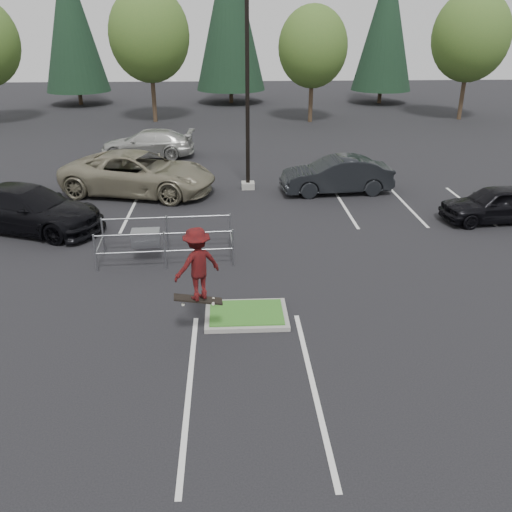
{
  "coord_description": "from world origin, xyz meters",
  "views": [
    {
      "loc": [
        -0.4,
        -12.64,
        7.34
      ],
      "look_at": [
        0.33,
        1.5,
        1.13
      ],
      "focal_mm": 38.0,
      "sensor_mm": 36.0,
      "label": 1
    }
  ],
  "objects_px": {
    "decid_c": "(313,49)",
    "car_l_black": "(26,209)",
    "conif_a": "(71,22)",
    "car_far_silver": "(148,143)",
    "decid_b": "(149,38)",
    "conif_b": "(230,12)",
    "car_l_tan": "(138,173)",
    "car_r_black": "(496,204)",
    "cart_corral": "(151,237)",
    "car_r_charc": "(336,175)",
    "conif_c": "(386,25)",
    "decid_d": "(470,39)",
    "light_pole": "(247,88)",
    "skateboarder": "(197,264)"
  },
  "relations": [
    {
      "from": "decid_c",
      "to": "car_r_black",
      "type": "bearing_deg",
      "value": -80.04
    },
    {
      "from": "car_r_black",
      "to": "car_far_silver",
      "type": "height_order",
      "value": "car_far_silver"
    },
    {
      "from": "decid_d",
      "to": "car_l_black",
      "type": "bearing_deg",
      "value": -138.08
    },
    {
      "from": "car_l_tan",
      "to": "decid_c",
      "type": "bearing_deg",
      "value": -15.33
    },
    {
      "from": "decid_d",
      "to": "conif_a",
      "type": "bearing_deg",
      "value": 163.19
    },
    {
      "from": "conif_c",
      "to": "car_far_silver",
      "type": "relative_size",
      "value": 2.35
    },
    {
      "from": "light_pole",
      "to": "conif_a",
      "type": "xyz_separation_m",
      "value": [
        -14.5,
        28.0,
        2.54
      ]
    },
    {
      "from": "decid_b",
      "to": "conif_b",
      "type": "relative_size",
      "value": 0.66
    },
    {
      "from": "light_pole",
      "to": "decid_b",
      "type": "height_order",
      "value": "light_pole"
    },
    {
      "from": "decid_d",
      "to": "car_l_tan",
      "type": "distance_m",
      "value": 29.75
    },
    {
      "from": "decid_c",
      "to": "conif_a",
      "type": "xyz_separation_m",
      "value": [
        -19.99,
        10.17,
        1.84
      ]
    },
    {
      "from": "decid_c",
      "to": "car_r_charc",
      "type": "distance_m",
      "value": 19.26
    },
    {
      "from": "cart_corral",
      "to": "car_l_tan",
      "type": "relative_size",
      "value": 0.65
    },
    {
      "from": "conif_a",
      "to": "car_far_silver",
      "type": "xyz_separation_m",
      "value": [
        9.0,
        -21.29,
        -6.33
      ]
    },
    {
      "from": "decid_b",
      "to": "skateboarder",
      "type": "xyz_separation_m",
      "value": [
        4.81,
        -31.5,
        -4.01
      ]
    },
    {
      "from": "light_pole",
      "to": "decid_c",
      "type": "distance_m",
      "value": 18.67
    },
    {
      "from": "conif_a",
      "to": "car_l_tan",
      "type": "distance_m",
      "value": 30.66
    },
    {
      "from": "conif_b",
      "to": "car_r_black",
      "type": "relative_size",
      "value": 3.46
    },
    {
      "from": "decid_c",
      "to": "car_l_black",
      "type": "relative_size",
      "value": 1.45
    },
    {
      "from": "car_l_tan",
      "to": "car_r_black",
      "type": "distance_m",
      "value": 15.18
    },
    {
      "from": "conif_a",
      "to": "car_far_silver",
      "type": "height_order",
      "value": "conif_a"
    },
    {
      "from": "decid_b",
      "to": "car_r_black",
      "type": "distance_m",
      "value": 28.96
    },
    {
      "from": "car_l_tan",
      "to": "car_far_silver",
      "type": "relative_size",
      "value": 1.29
    },
    {
      "from": "car_r_charc",
      "to": "cart_corral",
      "type": "bearing_deg",
      "value": -50.86
    },
    {
      "from": "cart_corral",
      "to": "car_r_charc",
      "type": "distance_m",
      "value": 10.38
    },
    {
      "from": "decid_d",
      "to": "car_r_black",
      "type": "height_order",
      "value": "decid_d"
    },
    {
      "from": "conif_a",
      "to": "car_far_silver",
      "type": "relative_size",
      "value": 2.45
    },
    {
      "from": "light_pole",
      "to": "car_r_black",
      "type": "height_order",
      "value": "light_pole"
    },
    {
      "from": "decid_d",
      "to": "car_l_black",
      "type": "height_order",
      "value": "decid_d"
    },
    {
      "from": "decid_b",
      "to": "conif_a",
      "type": "bearing_deg",
      "value": 130.17
    },
    {
      "from": "car_r_black",
      "to": "conif_c",
      "type": "bearing_deg",
      "value": 168.08
    },
    {
      "from": "skateboarder",
      "to": "car_l_tan",
      "type": "relative_size",
      "value": 0.29
    },
    {
      "from": "light_pole",
      "to": "conif_c",
      "type": "bearing_deg",
      "value": 63.85
    },
    {
      "from": "conif_a",
      "to": "decid_d",
      "type": "bearing_deg",
      "value": -16.81
    },
    {
      "from": "light_pole",
      "to": "conif_c",
      "type": "height_order",
      "value": "conif_c"
    },
    {
      "from": "cart_corral",
      "to": "car_l_black",
      "type": "relative_size",
      "value": 0.77
    },
    {
      "from": "conif_b",
      "to": "cart_corral",
      "type": "height_order",
      "value": "conif_b"
    },
    {
      "from": "decid_c",
      "to": "car_l_tan",
      "type": "bearing_deg",
      "value": -119.78
    },
    {
      "from": "cart_corral",
      "to": "car_r_charc",
      "type": "height_order",
      "value": "car_r_charc"
    },
    {
      "from": "decid_b",
      "to": "car_r_charc",
      "type": "distance_m",
      "value": 22.66
    },
    {
      "from": "decid_b",
      "to": "car_l_tan",
      "type": "height_order",
      "value": "decid_b"
    },
    {
      "from": "light_pole",
      "to": "car_r_charc",
      "type": "xyz_separation_m",
      "value": [
        4.0,
        -0.85,
        -3.74
      ]
    },
    {
      "from": "conif_a",
      "to": "conif_b",
      "type": "bearing_deg",
      "value": 2.05
    },
    {
      "from": "skateboarder",
      "to": "car_l_tan",
      "type": "height_order",
      "value": "skateboarder"
    },
    {
      "from": "conif_a",
      "to": "conif_c",
      "type": "distance_m",
      "value": 28.01
    },
    {
      "from": "decid_c",
      "to": "car_far_silver",
      "type": "xyz_separation_m",
      "value": [
        -10.99,
        -11.13,
        -4.48
      ]
    },
    {
      "from": "light_pole",
      "to": "conif_a",
      "type": "bearing_deg",
      "value": 117.38
    },
    {
      "from": "cart_corral",
      "to": "car_far_silver",
      "type": "height_order",
      "value": "car_far_silver"
    },
    {
      "from": "conif_b",
      "to": "cart_corral",
      "type": "distance_m",
      "value": 37.32
    },
    {
      "from": "conif_b",
      "to": "car_l_black",
      "type": "relative_size",
      "value": 2.51
    }
  ]
}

